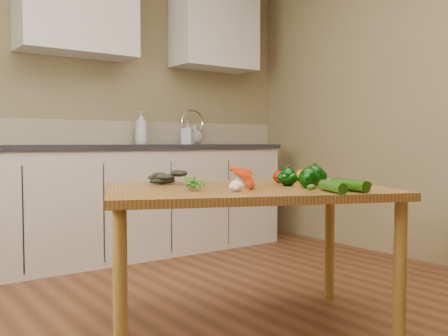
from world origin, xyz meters
TOP-DOWN VIEW (x-y plane):
  - room at (0.00, 0.17)m, footprint 4.04×5.04m
  - counter_run at (0.21, 2.19)m, footprint 2.84×0.64m
  - upper_cabinets at (0.51, 2.32)m, footprint 2.15×0.35m
  - table at (0.01, 0.35)m, footprint 1.54×1.30m
  - soap_bottle_a at (0.46, 2.36)m, footprint 0.13×0.13m
  - soap_bottle_b at (0.87, 2.27)m, footprint 0.14×0.14m
  - soap_bottle_c at (1.00, 2.37)m, footprint 0.19×0.19m
  - carrot_bunch at (-0.08, 0.38)m, footprint 0.30×0.27m
  - leafy_greens at (-0.20, 0.73)m, footprint 0.19×0.17m
  - garlic_bulb at (-0.17, 0.20)m, footprint 0.06×0.06m
  - pepper_a at (0.22, 0.28)m, footprint 0.09×0.09m
  - pepper_b at (0.35, 0.23)m, footprint 0.10×0.10m
  - pepper_c at (0.22, 0.14)m, footprint 0.09×0.09m
  - tomato_a at (0.29, 0.43)m, footprint 0.07×0.07m
  - tomato_b at (0.34, 0.44)m, footprint 0.06×0.06m
  - tomato_c at (0.39, 0.36)m, footprint 0.08×0.08m
  - zucchini_a at (0.25, -0.07)m, footprint 0.08×0.22m
  - zucchini_b at (0.15, -0.06)m, footprint 0.12×0.20m

SIDE VIEW (x-z plane):
  - counter_run at x=0.21m, z-range -0.11..1.03m
  - table at x=0.01m, z-range 0.27..0.98m
  - zucchini_b at x=0.15m, z-range 0.70..0.75m
  - garlic_bulb at x=-0.17m, z-range 0.70..0.75m
  - zucchini_a at x=0.25m, z-range 0.70..0.76m
  - tomato_b at x=0.34m, z-range 0.70..0.76m
  - carrot_bunch at x=-0.08m, z-range 0.70..0.77m
  - tomato_a at x=0.29m, z-range 0.70..0.77m
  - tomato_c at x=0.39m, z-range 0.70..0.78m
  - pepper_a at x=0.22m, z-range 0.70..0.79m
  - pepper_c at x=0.22m, z-range 0.70..0.80m
  - leafy_greens at x=-0.20m, z-range 0.70..0.80m
  - pepper_b at x=0.35m, z-range 0.70..0.80m
  - soap_bottle_c at x=1.00m, z-range 0.90..1.08m
  - soap_bottle_b at x=0.87m, z-range 0.90..1.11m
  - soap_bottle_a at x=0.46m, z-range 0.90..1.18m
  - room at x=0.00m, z-range -0.07..2.57m
  - upper_cabinets at x=0.51m, z-range 1.60..2.30m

